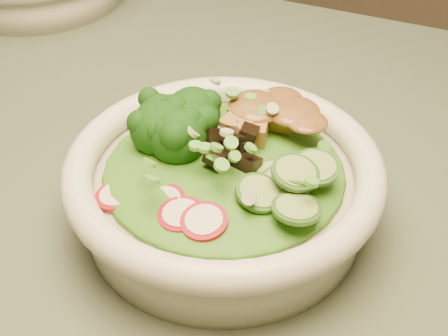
% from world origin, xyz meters
% --- Properties ---
extents(dining_table, '(1.20, 0.80, 0.75)m').
position_xyz_m(dining_table, '(0.00, 0.00, 0.64)').
color(dining_table, black).
rests_on(dining_table, ground).
extents(salad_bowl, '(0.27, 0.27, 0.07)m').
position_xyz_m(salad_bowl, '(0.08, -0.06, 0.79)').
color(salad_bowl, white).
rests_on(salad_bowl, dining_table).
extents(lettuce_bed, '(0.20, 0.20, 0.02)m').
position_xyz_m(lettuce_bed, '(0.08, -0.06, 0.81)').
color(lettuce_bed, '#2B6A16').
rests_on(lettuce_bed, salad_bowl).
extents(broccoli_florets, '(0.10, 0.10, 0.04)m').
position_xyz_m(broccoli_florets, '(0.02, -0.05, 0.83)').
color(broccoli_florets, black).
rests_on(broccoli_florets, salad_bowl).
extents(radish_slices, '(0.12, 0.08, 0.02)m').
position_xyz_m(radish_slices, '(0.06, -0.12, 0.81)').
color(radish_slices, maroon).
rests_on(radish_slices, salad_bowl).
extents(cucumber_slices, '(0.09, 0.09, 0.04)m').
position_xyz_m(cucumber_slices, '(0.14, -0.08, 0.82)').
color(cucumber_slices, '#96B564').
rests_on(cucumber_slices, salad_bowl).
extents(mushroom_heap, '(0.09, 0.09, 0.04)m').
position_xyz_m(mushroom_heap, '(0.08, -0.05, 0.82)').
color(mushroom_heap, black).
rests_on(mushroom_heap, salad_bowl).
extents(tofu_cubes, '(0.11, 0.09, 0.04)m').
position_xyz_m(tofu_cubes, '(0.09, 0.00, 0.82)').
color(tofu_cubes, olive).
rests_on(tofu_cubes, salad_bowl).
extents(peanut_sauce, '(0.07, 0.06, 0.02)m').
position_xyz_m(peanut_sauce, '(0.09, 0.00, 0.83)').
color(peanut_sauce, brown).
rests_on(peanut_sauce, tofu_cubes).
extents(scallion_garnish, '(0.19, 0.19, 0.02)m').
position_xyz_m(scallion_garnish, '(0.08, -0.06, 0.83)').
color(scallion_garnish, '#58A83B').
rests_on(scallion_garnish, salad_bowl).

